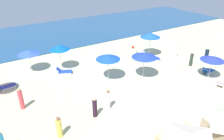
% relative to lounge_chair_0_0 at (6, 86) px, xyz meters
% --- Properties ---
extents(ground_plane, '(60.00, 60.00, 0.00)m').
position_rel_lounge_chair_0_0_xyz_m(ground_plane, '(8.83, -9.53, -0.25)').
color(ground_plane, beige).
extents(ocean, '(60.00, 14.64, 0.12)m').
position_rel_lounge_chair_0_0_xyz_m(ocean, '(8.83, 13.15, -0.19)').
color(ocean, '#23507D').
rests_on(ocean, ground_plane).
extents(lounge_chair_0_0, '(1.45, 0.72, 0.74)m').
position_rel_lounge_chair_0_0_xyz_m(lounge_chair_0_0, '(0.00, 0.00, 0.00)').
color(lounge_chair_0_0, silver).
rests_on(lounge_chair_0_0, ground_plane).
extents(umbrella_1, '(2.26, 2.26, 2.79)m').
position_rel_lounge_chair_0_0_xyz_m(umbrella_1, '(15.12, -0.88, 2.27)').
color(umbrella_1, silver).
rests_on(umbrella_1, ground_plane).
extents(lounge_chair_1_0, '(1.48, 0.71, 0.63)m').
position_rel_lounge_chair_0_0_xyz_m(lounge_chair_1_0, '(14.62, 0.07, -0.01)').
color(lounge_chair_1_0, silver).
rests_on(lounge_chair_1_0, ground_plane).
extents(lounge_chair_1_1, '(1.57, 1.05, 0.64)m').
position_rel_lounge_chair_0_0_xyz_m(lounge_chair_1_1, '(14.54, -2.24, 0.01)').
color(lounge_chair_1_1, silver).
rests_on(lounge_chair_1_1, ground_plane).
extents(umbrella_2, '(2.17, 2.17, 2.56)m').
position_rel_lounge_chair_0_0_xyz_m(umbrella_2, '(8.21, -3.24, 2.07)').
color(umbrella_2, silver).
rests_on(umbrella_2, ground_plane).
extents(umbrella_3, '(2.13, 2.13, 2.19)m').
position_rel_lounge_chair_0_0_xyz_m(umbrella_3, '(16.41, -7.89, 1.75)').
color(umbrella_3, silver).
rests_on(umbrella_3, ground_plane).
extents(lounge_chair_3_0, '(1.33, 0.71, 0.72)m').
position_rel_lounge_chair_0_0_xyz_m(lounge_chair_3_0, '(17.15, -7.31, 0.02)').
color(lounge_chair_3_0, silver).
rests_on(lounge_chair_3_0, ground_plane).
extents(lounge_chair_3_1, '(1.62, 0.98, 0.70)m').
position_rel_lounge_chair_0_0_xyz_m(lounge_chair_3_1, '(16.20, -9.38, 0.01)').
color(lounge_chair_3_1, silver).
rests_on(lounge_chair_3_1, ground_plane).
extents(umbrella_4, '(2.27, 2.27, 2.46)m').
position_rel_lounge_chair_0_0_xyz_m(umbrella_4, '(11.19, -4.59, 2.02)').
color(umbrella_4, silver).
rests_on(umbrella_4, ground_plane).
extents(umbrella_5, '(1.93, 1.93, 2.63)m').
position_rel_lounge_chair_0_0_xyz_m(umbrella_5, '(5.33, 1.07, 2.14)').
color(umbrella_5, silver).
rests_on(umbrella_5, ground_plane).
extents(lounge_chair_5_0, '(1.57, 1.17, 0.66)m').
position_rel_lounge_chair_0_0_xyz_m(lounge_chair_5_0, '(5.19, 0.11, -0.02)').
color(lounge_chair_5_0, silver).
rests_on(lounge_chair_5_0, ground_plane).
extents(umbrella_6, '(2.07, 2.07, 2.27)m').
position_rel_lounge_chair_0_0_xyz_m(umbrella_6, '(2.63, 2.26, 1.80)').
color(umbrella_6, silver).
rests_on(umbrella_6, ground_plane).
extents(beachgoer_0, '(0.41, 0.41, 1.52)m').
position_rel_lounge_chair_0_0_xyz_m(beachgoer_0, '(17.50, -2.77, 0.46)').
color(beachgoer_0, white).
rests_on(beachgoer_0, ground_plane).
extents(beachgoer_1, '(0.42, 0.42, 1.65)m').
position_rel_lounge_chair_0_0_xyz_m(beachgoer_1, '(5.96, -6.97, 0.53)').
color(beachgoer_1, white).
rests_on(beachgoer_1, ground_plane).
extents(beachgoer_2, '(0.48, 0.48, 1.74)m').
position_rel_lounge_chair_0_0_xyz_m(beachgoer_2, '(0.60, -3.57, 0.57)').
color(beachgoer_2, '#EA4852').
rests_on(beachgoer_2, ground_plane).
extents(beachgoer_3, '(0.44, 0.44, 1.54)m').
position_rel_lounge_chair_0_0_xyz_m(beachgoer_3, '(4.75, -7.20, 0.47)').
color(beachgoer_3, '#2D1827').
rests_on(beachgoer_3, ground_plane).
extents(beachgoer_5, '(0.47, 0.47, 1.51)m').
position_rel_lounge_chair_0_0_xyz_m(beachgoer_5, '(1.98, -7.77, 0.45)').
color(beachgoer_5, '#F9D754').
rests_on(beachgoer_5, ground_plane).
extents(beachgoer_6, '(0.49, 0.49, 1.69)m').
position_rel_lounge_chair_0_0_xyz_m(beachgoer_6, '(19.20, -5.48, 0.53)').
color(beachgoer_6, '#122334').
rests_on(beachgoer_6, ground_plane).
extents(beachgoer_7, '(0.40, 0.40, 1.54)m').
position_rel_lounge_chair_0_0_xyz_m(beachgoer_7, '(17.11, -5.23, 0.47)').
color(beachgoer_7, '#2D382F').
rests_on(beachgoer_7, ground_plane).
extents(beach_ball_0, '(0.36, 0.36, 0.36)m').
position_rel_lounge_chair_0_0_xyz_m(beach_ball_0, '(15.03, 2.03, -0.07)').
color(beach_ball_0, '#F3352A').
rests_on(beach_ball_0, ground_plane).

